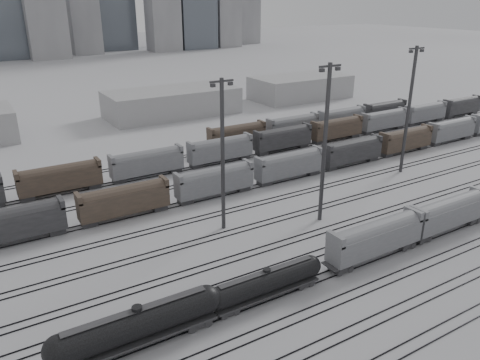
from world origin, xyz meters
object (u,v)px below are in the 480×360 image
hopper_car_a (376,236)px  tank_car_a (139,324)px  hopper_car_b (449,212)px  tank_car_b (267,282)px  light_mast_c (325,141)px

hopper_car_a → tank_car_a: bearing=180.0°
hopper_car_a → hopper_car_b: bearing=0.0°
tank_car_b → light_mast_c: bearing=34.2°
tank_car_b → light_mast_c: light_mast_c is taller
tank_car_a → tank_car_b: tank_car_a is taller
tank_car_a → hopper_car_b: hopper_car_b is taller
tank_car_b → hopper_car_b: hopper_car_b is taller
tank_car_b → tank_car_a: bearing=180.0°
tank_car_a → hopper_car_b: bearing=0.0°
hopper_car_b → hopper_car_a: bearing=180.0°
tank_car_b → hopper_car_b: 34.17m
tank_car_b → hopper_car_a: bearing=0.0°
tank_car_b → hopper_car_a: hopper_car_a is taller
hopper_car_b → tank_car_a: bearing=180.0°
hopper_car_a → hopper_car_b: (15.90, 0.00, -0.10)m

